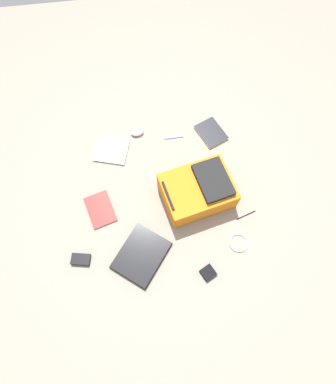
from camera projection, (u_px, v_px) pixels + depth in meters
name	position (u px, v px, depth m)	size (l,w,h in m)	color
ground_plane	(162.00, 192.00, 2.17)	(4.02, 4.02, 0.00)	gray
backpack	(198.00, 190.00, 2.08)	(0.42, 0.51, 0.21)	orange
laptop	(141.00, 255.00, 1.99)	(0.43, 0.41, 0.03)	black
book_red	(100.00, 209.00, 2.12)	(0.27, 0.22, 0.01)	silver
book_manual	(111.00, 150.00, 2.29)	(0.27, 0.28, 0.02)	silver
book_blue	(211.00, 133.00, 2.34)	(0.27, 0.24, 0.02)	silver
computer_mouse	(137.00, 132.00, 2.34)	(0.07, 0.09, 0.04)	silver
cable_coil	(239.00, 243.00, 2.03)	(0.13, 0.13, 0.01)	silver
power_brick	(81.00, 259.00, 1.98)	(0.07, 0.12, 0.03)	black
pen_black	(174.00, 138.00, 2.33)	(0.01, 0.01, 0.14)	#1933B2
pen_blue	(246.00, 215.00, 2.10)	(0.01, 0.01, 0.14)	black
earbud_pouch	(208.00, 273.00, 1.95)	(0.08, 0.08, 0.02)	black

